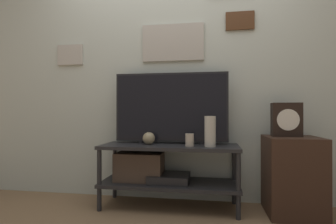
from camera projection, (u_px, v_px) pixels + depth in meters
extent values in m
plane|color=#846647|center=(164.00, 218.00, 2.11)|extent=(12.00, 12.00, 0.00)
cube|color=beige|center=(173.00, 64.00, 2.64)|extent=(6.40, 0.06, 2.70)
cube|color=#B2ADA3|center=(173.00, 43.00, 2.60)|extent=(0.61, 0.02, 0.37)
cube|color=#B2BCC6|center=(173.00, 42.00, 2.59)|extent=(0.58, 0.01, 0.33)
cube|color=#B7B2A8|center=(70.00, 55.00, 2.77)|extent=(0.28, 0.02, 0.21)
cube|color=white|center=(70.00, 55.00, 2.76)|extent=(0.25, 0.01, 0.18)
cube|color=#4C2D19|center=(240.00, 21.00, 2.49)|extent=(0.27, 0.02, 0.17)
cube|color=white|center=(240.00, 20.00, 2.49)|extent=(0.23, 0.01, 0.14)
cube|color=#232326|center=(169.00, 146.00, 2.37)|extent=(1.24, 0.43, 0.03)
cube|color=#232326|center=(169.00, 183.00, 2.37)|extent=(1.24, 0.43, 0.03)
cylinder|color=#232326|center=(99.00, 178.00, 2.28)|extent=(0.04, 0.04, 0.56)
cylinder|color=#232326|center=(238.00, 184.00, 2.09)|extent=(0.04, 0.04, 0.56)
cylinder|color=#232326|center=(115.00, 169.00, 2.65)|extent=(0.04, 0.04, 0.56)
cylinder|color=#232326|center=(234.00, 174.00, 2.46)|extent=(0.04, 0.04, 0.56)
cube|color=black|center=(169.00, 178.00, 2.37)|extent=(0.36, 0.30, 0.07)
cube|color=#47382D|center=(139.00, 167.00, 2.41)|extent=(0.43, 0.24, 0.26)
cylinder|color=black|center=(141.00, 142.00, 2.51)|extent=(0.05, 0.05, 0.02)
cylinder|color=black|center=(202.00, 143.00, 2.42)|extent=(0.05, 0.05, 0.02)
cube|color=black|center=(171.00, 107.00, 2.47)|extent=(1.06, 0.04, 0.65)
cube|color=black|center=(171.00, 107.00, 2.45)|extent=(1.03, 0.01, 0.61)
sphere|color=tan|center=(149.00, 138.00, 2.40)|extent=(0.11, 0.11, 0.11)
cylinder|color=beige|center=(210.00, 131.00, 2.23)|extent=(0.10, 0.10, 0.26)
cylinder|color=#C1B29E|center=(190.00, 140.00, 2.27)|extent=(0.07, 0.07, 0.11)
cube|color=#382319|center=(292.00, 176.00, 2.20)|extent=(0.43, 0.44, 0.65)
cube|color=black|center=(286.00, 120.00, 2.23)|extent=(0.24, 0.10, 0.29)
cylinder|color=white|center=(288.00, 120.00, 2.18)|extent=(0.18, 0.01, 0.18)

